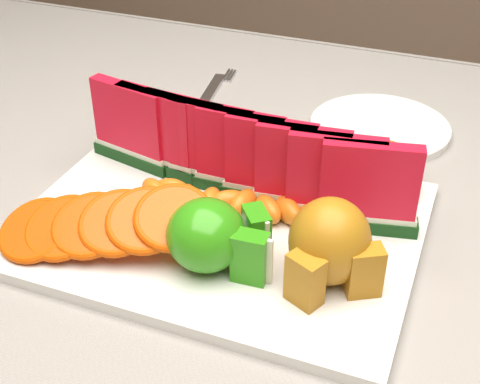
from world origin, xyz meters
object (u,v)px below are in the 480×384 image
at_px(apple_cluster, 214,237).
at_px(fork, 208,97).
at_px(pear_cluster, 330,245).
at_px(side_plate, 380,127).
at_px(platter, 221,225).

distance_m(apple_cluster, fork, 0.38).
xyz_separation_m(pear_cluster, side_plate, (-0.01, 0.32, -0.05)).
bearing_deg(side_plate, fork, 178.93).
distance_m(apple_cluster, side_plate, 0.35).
bearing_deg(pear_cluster, side_plate, 92.69).
height_order(side_plate, fork, side_plate).
relative_size(platter, side_plate, 2.19).
distance_m(platter, apple_cluster, 0.08).
height_order(apple_cluster, fork, apple_cluster).
distance_m(platter, fork, 0.31).
relative_size(platter, apple_cluster, 3.50).
bearing_deg(fork, apple_cluster, -65.41).
relative_size(apple_cluster, pear_cluster, 1.19).
distance_m(platter, side_plate, 0.29).
relative_size(pear_cluster, side_plate, 0.53).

